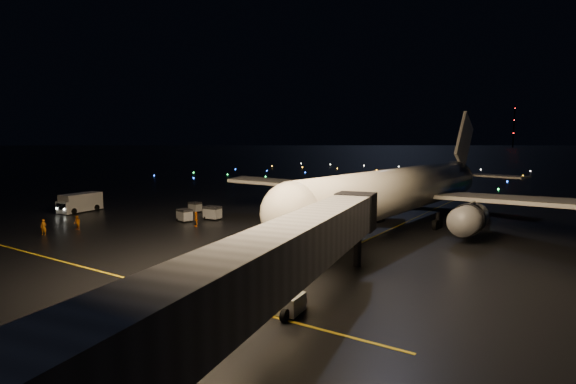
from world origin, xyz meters
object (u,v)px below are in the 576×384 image
object	(u,v)px
airliner	(413,164)
baggage_cart_0	(185,215)
crew_a	(44,227)
baggage_cart_2	(195,207)
pushback_tug	(274,297)
belt_loader	(260,231)
crew_b	(77,223)
crew_c	(196,219)
baggage_cart_1	(213,213)
service_truck	(81,202)

from	to	relation	value
airliner	baggage_cart_0	size ratio (longest dim) A/B	27.48
airliner	crew_a	size ratio (longest dim) A/B	29.30
baggage_cart_2	pushback_tug	bearing A→B (deg)	-34.03
belt_loader	baggage_cart_2	bearing A→B (deg)	132.83
baggage_cart_2	belt_loader	bearing A→B (deg)	-25.34
crew_a	belt_loader	bearing A→B (deg)	-12.58
belt_loader	baggage_cart_0	world-z (taller)	belt_loader
crew_b	baggage_cart_2	bearing A→B (deg)	83.00
crew_c	baggage_cart_0	distance (m)	4.15
crew_b	crew_c	distance (m)	14.54
crew_b	pushback_tug	bearing A→B (deg)	-13.27
pushback_tug	crew_a	distance (m)	36.53
crew_a	crew_c	bearing A→B (deg)	16.79
pushback_tug	baggage_cart_1	xyz separation A→B (m)	(-26.77, 23.05, 0.06)
crew_b	baggage_cart_0	bearing A→B (deg)	58.63
pushback_tug	crew_b	world-z (taller)	crew_b
service_truck	crew_c	distance (m)	23.83
crew_b	baggage_cart_0	world-z (taller)	crew_b
airliner	crew_a	bearing A→B (deg)	-133.87
baggage_cart_1	baggage_cart_2	bearing A→B (deg)	148.63
crew_b	belt_loader	bearing A→B (deg)	13.25
pushback_tug	baggage_cart_0	bearing A→B (deg)	138.60
baggage_cart_0	baggage_cart_2	distance (m)	8.23
crew_c	baggage_cart_2	xyz separation A→B (m)	(-8.56, 8.36, -0.18)
baggage_cart_0	crew_b	bearing A→B (deg)	-107.21
baggage_cart_0	baggage_cart_1	xyz separation A→B (m)	(2.15, 3.25, 0.08)
pushback_tug	baggage_cart_1	bearing A→B (deg)	132.26
pushback_tug	service_truck	bearing A→B (deg)	153.73
pushback_tug	crew_a	size ratio (longest dim) A/B	1.95
service_truck	baggage_cart_0	xyz separation A→B (m)	(19.98, 2.71, -0.59)
baggage_cart_0	baggage_cart_2	size ratio (longest dim) A/B	1.12
pushback_tug	baggage_cart_2	distance (m)	42.85
crew_a	baggage_cart_2	bearing A→B (deg)	49.13
service_truck	baggage_cart_1	bearing A→B (deg)	8.28
baggage_cart_1	baggage_cart_2	size ratio (longest dim) A/B	1.22
pushback_tug	crew_b	distance (m)	36.81
crew_b	baggage_cart_1	size ratio (longest dim) A/B	0.81
crew_c	baggage_cart_0	bearing A→B (deg)	-163.58
airliner	baggage_cart_2	xyz separation A→B (m)	(-31.33, -8.81, -7.21)
crew_a	baggage_cart_1	world-z (taller)	crew_a
pushback_tug	baggage_cart_0	distance (m)	35.04
pushback_tug	service_truck	world-z (taller)	service_truck
service_truck	baggage_cart_2	bearing A→B (deg)	24.98
crew_a	baggage_cart_0	bearing A→B (deg)	30.33
crew_a	baggage_cart_0	size ratio (longest dim) A/B	0.94
airliner	baggage_cart_1	bearing A→B (deg)	-149.53
crew_a	baggage_cart_1	distance (m)	20.92
airliner	belt_loader	xyz separation A→B (m)	(-9.41, -21.23, -6.37)
airliner	service_truck	bearing A→B (deg)	-154.82
pushback_tug	crew_b	bearing A→B (deg)	159.85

